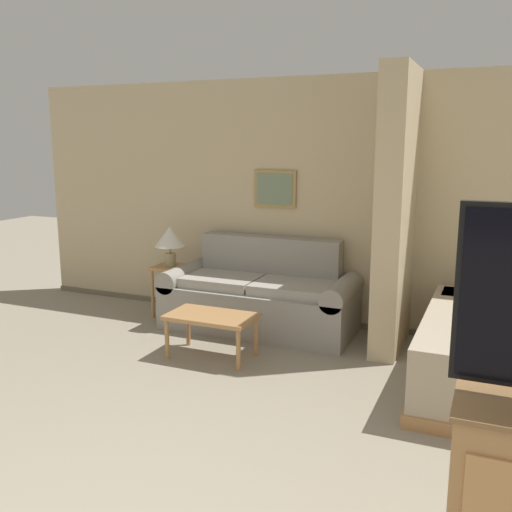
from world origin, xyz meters
name	(u,v)px	position (x,y,z in m)	size (l,w,h in m)	color
wall_back	(344,205)	(0.00, 4.27, 1.29)	(7.58, 0.16, 2.60)	#CCB78E
wall_partition_pillar	(396,212)	(0.62, 3.76, 1.30)	(0.24, 0.89, 2.60)	#CCB78E
couch	(260,297)	(-0.74, 3.79, 0.34)	(2.01, 0.84, 0.94)	gray
coffee_table	(211,320)	(-0.83, 2.85, 0.36)	(0.79, 0.46, 0.40)	#B27F4C
side_table	(171,277)	(-1.84, 3.82, 0.45)	(0.36, 0.36, 0.57)	#B27F4C
table_lamp	(170,238)	(-1.84, 3.82, 0.89)	(0.34, 0.34, 0.45)	tan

